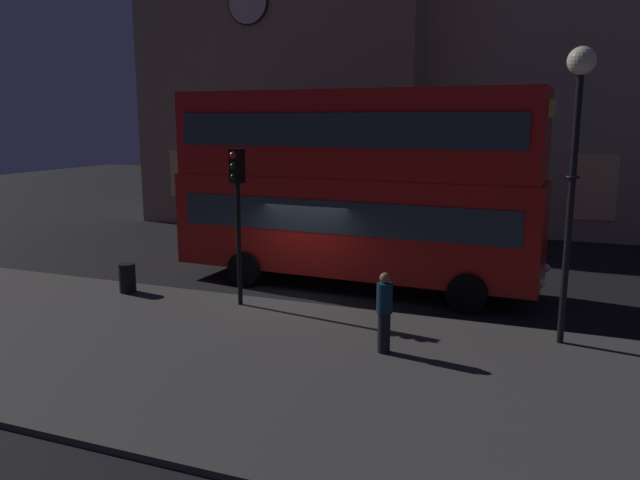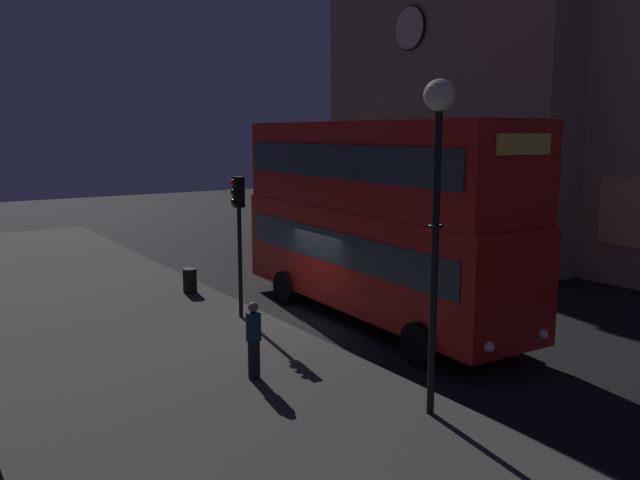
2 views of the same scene
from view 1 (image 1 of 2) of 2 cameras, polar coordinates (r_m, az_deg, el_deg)
name	(u,v)px [view 1 (image 1 of 2)]	position (r m, az deg, el deg)	size (l,w,h in m)	color
ground_plane	(301,296)	(17.29, -1.74, -5.21)	(80.00, 80.00, 0.00)	black
sidewalk_slab	(212,353)	(13.26, -9.88, -10.25)	(44.00, 7.80, 0.12)	#423F3D
building_with_clock	(306,61)	(31.92, -1.28, 16.15)	(13.09, 9.98, 15.37)	tan
building_plain_facade	(605,4)	(31.18, 24.72, 19.16)	(16.40, 8.59, 19.52)	tan
double_decker_bus	(354,180)	(17.83, 3.14, 5.50)	(10.75, 3.25, 5.63)	red
traffic_light_near_kerb	(237,194)	(15.69, -7.62, 4.22)	(0.35, 0.38, 4.01)	black
street_lamp	(577,122)	(13.67, 22.58, 10.02)	(0.56, 0.56, 6.14)	black
pedestrian	(384,311)	(12.75, 5.94, -6.55)	(0.33, 0.33, 1.69)	black
litter_bin	(127,278)	(17.98, -17.31, -3.36)	(0.45, 0.45, 0.81)	black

